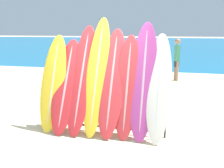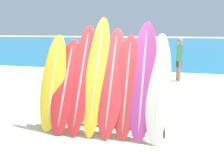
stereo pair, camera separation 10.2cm
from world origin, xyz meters
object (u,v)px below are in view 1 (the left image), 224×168
object	(u,v)px
surfboard_slot_5	(127,86)
person_near_water	(148,76)
person_mid_beach	(177,58)
surfboard_slot_3	(97,75)
surfboard_slot_1	(66,85)
surfboard_slot_6	(144,79)
surfboard_slot_7	(159,86)
surfboard_slot_0	(53,82)
surfboard_slot_4	(112,81)
surfboard_rack	(103,111)
surfboard_slot_2	(82,78)

from	to	relation	value
surfboard_slot_5	person_near_water	size ratio (longest dim) A/B	1.20
person_mid_beach	surfboard_slot_3	bearing A→B (deg)	143.81
surfboard_slot_1	surfboard_slot_3	size ratio (longest dim) A/B	0.80
surfboard_slot_3	surfboard_slot_6	size ratio (longest dim) A/B	1.05
surfboard_slot_6	surfboard_slot_7	xyz separation A→B (m)	(0.32, -0.05, -0.12)
surfboard_slot_3	surfboard_slot_5	bearing A→B (deg)	-7.62
surfboard_slot_5	person_near_water	bearing A→B (deg)	83.26
surfboard_slot_0	surfboard_slot_5	distance (m)	1.67
surfboard_slot_1	person_near_water	size ratio (longest dim) A/B	1.14
surfboard_slot_5	surfboard_slot_4	bearing A→B (deg)	173.89
surfboard_slot_0	surfboard_slot_7	distance (m)	2.31
surfboard_slot_3	surfboard_slot_5	world-z (taller)	surfboard_slot_3
surfboard_slot_6	person_near_water	size ratio (longest dim) A/B	1.36
surfboard_rack	surfboard_slot_4	world-z (taller)	surfboard_slot_4
surfboard_slot_6	surfboard_slot_7	bearing A→B (deg)	-9.56
surfboard_slot_0	person_near_water	size ratio (longest dim) A/B	1.19
surfboard_slot_3	person_mid_beach	bearing A→B (deg)	75.34
surfboard_slot_0	surfboard_slot_6	bearing A→B (deg)	1.95
surfboard_slot_0	surfboard_slot_1	size ratio (longest dim) A/B	1.05
surfboard_slot_2	surfboard_slot_7	world-z (taller)	surfboard_slot_2
surfboard_slot_3	person_near_water	world-z (taller)	surfboard_slot_3
surfboard_slot_4	surfboard_slot_7	world-z (taller)	surfboard_slot_4
person_near_water	surfboard_slot_7	bearing A→B (deg)	-25.20
surfboard_slot_7	person_mid_beach	xyz separation A→B (m)	(0.31, 6.33, -0.07)
surfboard_slot_0	surfboard_slot_6	size ratio (longest dim) A/B	0.88
surfboard_slot_0	surfboard_slot_2	distance (m)	0.66
surfboard_slot_7	surfboard_slot_2	bearing A→B (deg)	177.93
surfboard_slot_3	surfboard_slot_7	world-z (taller)	surfboard_slot_3
person_mid_beach	person_near_water	bearing A→B (deg)	149.13
surfboard_slot_5	person_mid_beach	world-z (taller)	surfboard_slot_5
surfboard_slot_1	person_mid_beach	distance (m)	6.76
surfboard_slot_1	person_near_water	world-z (taller)	surfboard_slot_1
surfboard_slot_7	surfboard_slot_6	bearing A→B (deg)	170.44
surfboard_slot_2	person_near_water	distance (m)	2.18
surfboard_slot_2	surfboard_slot_7	size ratio (longest dim) A/B	1.08
surfboard_slot_4	surfboard_slot_5	xyz separation A→B (m)	(0.33, -0.04, -0.07)
surfboard_slot_3	surfboard_slot_4	world-z (taller)	surfboard_slot_3
surfboard_slot_1	surfboard_slot_2	distance (m)	0.38
person_near_water	person_mid_beach	distance (m)	4.55
surfboard_slot_1	surfboard_slot_6	size ratio (longest dim) A/B	0.84
surfboard_slot_2	surfboard_slot_5	xyz separation A→B (m)	(1.02, -0.07, -0.10)
surfboard_slot_2	surfboard_slot_5	bearing A→B (deg)	-3.77
surfboard_slot_5	surfboard_slot_1	bearing A→B (deg)	-179.44
surfboard_rack	surfboard_slot_1	bearing A→B (deg)	177.62
surfboard_slot_0	surfboard_slot_7	xyz separation A→B (m)	(2.31, 0.01, 0.02)
surfboard_rack	person_near_water	world-z (taller)	person_near_water
surfboard_slot_0	surfboard_slot_1	world-z (taller)	surfboard_slot_0
surfboard_rack	person_near_water	xyz separation A→B (m)	(0.73, 1.90, 0.47)
surfboard_slot_5	surfboard_slot_6	distance (m)	0.36
surfboard_slot_0	surfboard_slot_6	xyz separation A→B (m)	(1.99, 0.07, 0.14)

